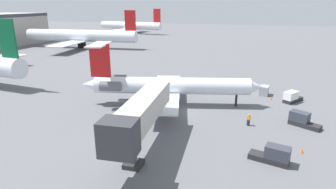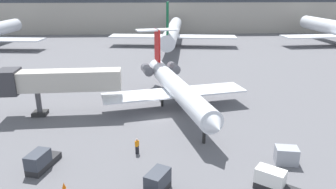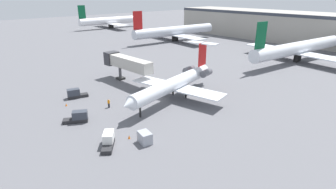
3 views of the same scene
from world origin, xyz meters
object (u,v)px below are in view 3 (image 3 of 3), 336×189
at_px(parked_airliner_west_mid, 175,31).
at_px(jet_bridge, 125,62).
at_px(regional_jet, 177,82).
at_px(baggage_tug_trailing, 75,94).
at_px(traffic_cone_mid, 66,105).
at_px(parked_airliner_west_end, 110,21).
at_px(parked_airliner_centre, 299,48).
at_px(ground_crew_marshaller, 109,103).
at_px(traffic_cone_near, 129,137).
at_px(baggage_tug_spare, 108,140).
at_px(cargo_container_uld, 145,138).
at_px(baggage_tug_lead, 78,117).

bearing_deg(parked_airliner_west_mid, jet_bridge, -54.73).
relative_size(regional_jet, baggage_tug_trailing, 6.74).
height_order(regional_jet, traffic_cone_mid, regional_jet).
distance_m(jet_bridge, parked_airliner_west_end, 103.66).
bearing_deg(baggage_tug_trailing, regional_jet, 48.25).
bearing_deg(parked_airliner_centre, baggage_tug_trailing, -104.34).
bearing_deg(regional_jet, ground_crew_marshaller, -110.42).
relative_size(traffic_cone_near, parked_airliner_west_mid, 0.01).
height_order(baggage_tug_trailing, traffic_cone_mid, baggage_tug_trailing).
xyz_separation_m(jet_bridge, traffic_cone_near, (23.47, -14.87, -4.41)).
distance_m(baggage_tug_trailing, baggage_tug_spare, 21.29).
bearing_deg(parked_airliner_centre, parked_airliner_west_mid, -176.68).
xyz_separation_m(jet_bridge, cargo_container_uld, (25.96, -13.82, -3.84)).
bearing_deg(parked_airliner_centre, ground_crew_marshaller, -96.88).
height_order(baggage_tug_trailing, parked_airliner_west_mid, parked_airliner_west_mid).
bearing_deg(ground_crew_marshaller, jet_bridge, 135.22).
relative_size(ground_crew_marshaller, parked_airliner_centre, 0.04).
distance_m(regional_jet, baggage_tug_spare, 21.20).
bearing_deg(regional_jet, traffic_cone_mid, -120.20).
bearing_deg(jet_bridge, ground_crew_marshaller, -44.78).
distance_m(regional_jet, baggage_tug_lead, 20.19).
xyz_separation_m(baggage_tug_spare, parked_airliner_centre, (-4.38, 68.74, 3.36)).
distance_m(jet_bridge, parked_airliner_west_mid, 58.27).
bearing_deg(baggage_tug_lead, regional_jet, 81.48).
distance_m(jet_bridge, ground_crew_marshaller, 16.37).
bearing_deg(parked_airliner_west_mid, baggage_tug_trailing, -59.61).
bearing_deg(ground_crew_marshaller, parked_airliner_centre, 83.12).
xyz_separation_m(traffic_cone_near, parked_airliner_west_mid, (-57.11, 62.45, 4.00)).
bearing_deg(jet_bridge, regional_jet, 6.07).
height_order(cargo_container_uld, traffic_cone_near, cargo_container_uld).
distance_m(jet_bridge, baggage_tug_lead, 22.70).
xyz_separation_m(baggage_tug_spare, traffic_cone_near, (0.32, 3.26, -0.56)).
relative_size(jet_bridge, parked_airliner_centre, 0.36).
bearing_deg(traffic_cone_near, parked_airliner_west_end, 150.70).
distance_m(baggage_tug_lead, parked_airliner_west_end, 124.27).
bearing_deg(ground_crew_marshaller, parked_airliner_west_mid, 127.40).
bearing_deg(baggage_tug_spare, baggage_tug_trailing, 168.11).
xyz_separation_m(jet_bridge, parked_airliner_centre, (18.76, 50.62, -0.48)).
height_order(regional_jet, baggage_tug_lead, regional_jet).
bearing_deg(baggage_tug_trailing, baggage_tug_spare, -11.89).
distance_m(baggage_tug_trailing, parked_airliner_centre, 66.51).
height_order(baggage_tug_spare, parked_airliner_west_end, parked_airliner_west_end).
xyz_separation_m(ground_crew_marshaller, baggage_tug_spare, (11.85, -6.91, -0.02)).
bearing_deg(traffic_cone_mid, ground_crew_marshaller, 43.49).
xyz_separation_m(ground_crew_marshaller, traffic_cone_near, (12.17, -3.66, -0.58)).
bearing_deg(parked_airliner_centre, baggage_tug_lead, -94.68).
bearing_deg(baggage_tug_spare, regional_jet, 109.52).
height_order(jet_bridge, baggage_tug_spare, jet_bridge).
height_order(ground_crew_marshaller, parked_airliner_west_end, parked_airliner_west_end).
relative_size(baggage_tug_trailing, parked_airliner_centre, 0.10).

